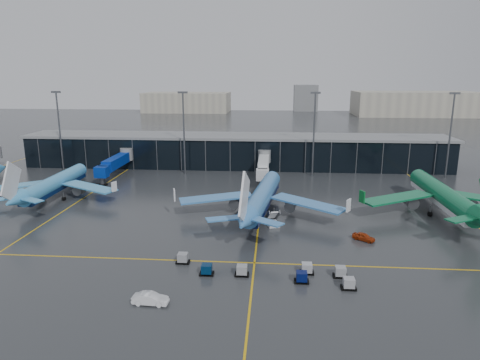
# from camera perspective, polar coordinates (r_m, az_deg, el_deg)

# --- Properties ---
(ground) EXTENTS (600.00, 600.00, 0.00)m
(ground) POSITION_cam_1_polar(r_m,az_deg,el_deg) (87.06, -4.24, -6.61)
(ground) COLOR #282B2D
(ground) RESTS_ON ground
(terminal_pier) EXTENTS (142.00, 17.00, 10.70)m
(terminal_pier) POSITION_cam_1_polar(r_m,az_deg,el_deg) (145.32, -0.61, 3.96)
(terminal_pier) COLOR black
(terminal_pier) RESTS_ON ground
(jet_bridges) EXTENTS (94.00, 27.50, 7.20)m
(jet_bridges) POSITION_cam_1_polar(r_m,az_deg,el_deg) (134.97, -16.33, 2.25)
(jet_bridges) COLOR #595B60
(jet_bridges) RESTS_ON ground
(flood_masts) EXTENTS (203.00, 0.50, 25.50)m
(flood_masts) POSITION_cam_1_polar(r_m,az_deg,el_deg) (131.86, 1.09, 6.63)
(flood_masts) COLOR #595B60
(flood_masts) RESTS_ON ground
(distant_hangars) EXTENTS (260.00, 71.00, 22.00)m
(distant_hangars) POSITION_cam_1_polar(r_m,az_deg,el_deg) (353.30, 10.69, 10.10)
(distant_hangars) COLOR #B2AD99
(distant_hangars) RESTS_ON ground
(taxi_lines) EXTENTS (220.00, 120.00, 0.02)m
(taxi_lines) POSITION_cam_1_polar(r_m,az_deg,el_deg) (96.16, 2.64, -4.58)
(taxi_lines) COLOR gold
(taxi_lines) RESTS_ON ground
(airliner_arkefly) EXTENTS (36.25, 41.08, 12.41)m
(airliner_arkefly) POSITION_cam_1_polar(r_m,az_deg,el_deg) (116.55, -23.50, 0.71)
(airliner_arkefly) COLOR #3F98D1
(airliner_arkefly) RESTS_ON ground
(airliner_klm_near) EXTENTS (43.99, 48.58, 13.48)m
(airliner_klm_near) POSITION_cam_1_polar(r_m,az_deg,el_deg) (94.13, 2.98, -0.71)
(airliner_klm_near) COLOR #3A7BC0
(airliner_klm_near) RESTS_ON ground
(airliner_aer_lingus) EXTENTS (39.63, 45.10, 13.82)m
(airliner_aer_lingus) POSITION_cam_1_polar(r_m,az_deg,el_deg) (105.03, 25.53, -0.44)
(airliner_aer_lingus) COLOR #0C683D
(airliner_aer_lingus) RESTS_ON ground
(baggage_carts) EXTENTS (28.14, 8.34, 1.70)m
(baggage_carts) POSITION_cam_1_polar(r_m,az_deg,el_deg) (67.83, 4.53, -12.08)
(baggage_carts) COLOR black
(baggage_carts) RESTS_ON ground
(mobile_airstair) EXTENTS (3.05, 3.71, 3.45)m
(mobile_airstair) POSITION_cam_1_polar(r_m,az_deg,el_deg) (89.06, 4.36, -5.61)
(mobile_airstair) COLOR silver
(mobile_airstair) RESTS_ON ground
(service_van_red) EXTENTS (4.42, 3.95, 1.45)m
(service_van_red) POSITION_cam_1_polar(r_m,az_deg,el_deg) (84.42, 16.16, -7.29)
(service_van_red) COLOR #992D0B
(service_van_red) RESTS_ON ground
(service_van_white) EXTENTS (5.00, 1.94, 1.62)m
(service_van_white) POSITION_cam_1_polar(r_m,az_deg,el_deg) (61.44, -11.87, -15.23)
(service_van_white) COLOR silver
(service_van_white) RESTS_ON ground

